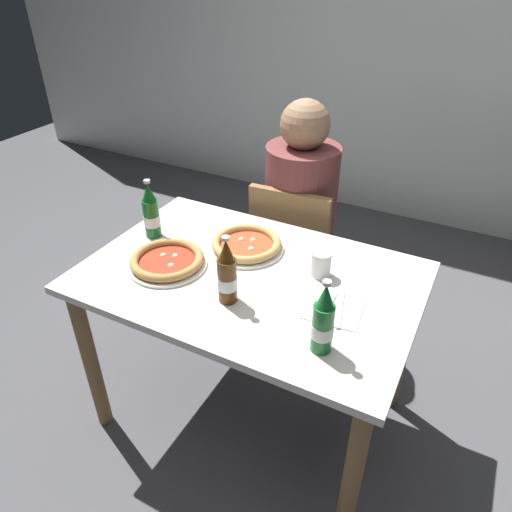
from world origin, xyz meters
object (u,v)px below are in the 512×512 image
Objects in this scene: chair_behind_table at (295,251)px; diner_seated at (299,228)px; pizza_margherita_near at (246,245)px; beer_bottle_right at (151,213)px; napkin_with_cutlery at (334,308)px; beer_bottle_center at (227,274)px; dining_table_main at (250,299)px; beer_bottle_left at (323,322)px; paper_cup at (321,264)px; pizza_marinara_far at (167,261)px.

diner_seated is at bearing -88.63° from chair_behind_table.
chair_behind_table reaches higher than pizza_margherita_near.
diner_seated reaches higher than beer_bottle_right.
napkin_with_cutlery is at bearing -59.18° from diner_seated.
chair_behind_table is 0.70× the size of diner_seated.
chair_behind_table is 0.86m from beer_bottle_center.
pizza_margherita_near reaches higher than dining_table_main.
diner_seated reaches higher than beer_bottle_left.
diner_seated reaches higher than dining_table_main.
dining_table_main is at bearing -83.08° from diner_seated.
beer_bottle_left is at bearing -63.59° from diner_seated.
beer_bottle_left and beer_bottle_right have the same top height.
dining_table_main is at bearing -152.97° from paper_cup.
diner_seated is 0.66m from paper_cup.
beer_bottle_left is 1.26× the size of napkin_with_cutlery.
beer_bottle_left reaches higher than chair_behind_table.
diner_seated is 4.89× the size of beer_bottle_left.
beer_bottle_left is 1.00× the size of beer_bottle_right.
beer_bottle_center and beer_bottle_right have the same top height.
chair_behind_table is at bearing 96.02° from beer_bottle_center.
paper_cup reaches higher than napkin_with_cutlery.
napkin_with_cutlery is (0.41, -0.65, 0.27)m from chair_behind_table.
chair_behind_table is 0.79m from pizza_marinara_far.
chair_behind_table is 1.02m from beer_bottle_left.
beer_bottle_center is at bearing -72.53° from pizza_margherita_near.
beer_bottle_left is 0.89m from beer_bottle_right.
napkin_with_cutlery is at bearing -7.02° from dining_table_main.
pizza_margherita_near is 1.19× the size of beer_bottle_left.
pizza_marinara_far is 1.19× the size of beer_bottle_center.
beer_bottle_center is at bearing -13.16° from pizza_marinara_far.
beer_bottle_left is 0.22m from napkin_with_cutlery.
beer_bottle_center is (0.01, -0.16, 0.22)m from dining_table_main.
chair_behind_table reaches higher than paper_cup.
beer_bottle_right is at bearing 172.95° from dining_table_main.
chair_behind_table is 8.95× the size of paper_cup.
chair_behind_table is at bearing 53.95° from beer_bottle_right.
paper_cup reaches higher than pizza_margherita_near.
paper_cup is at bearing 111.45° from beer_bottle_left.
diner_seated reaches higher than paper_cup.
beer_bottle_center is at bearing 92.57° from chair_behind_table.
chair_behind_table is 0.78m from beer_bottle_right.
chair_behind_table is at bearing 72.59° from pizza_marinara_far.
pizza_margherita_near is 1.19× the size of beer_bottle_center.
napkin_with_cutlery is (-0.03, 0.19, -0.10)m from beer_bottle_left.
beer_bottle_right is (-0.40, -0.55, 0.37)m from chair_behind_table.
paper_cup is (0.23, 0.12, 0.16)m from dining_table_main.
pizza_marinara_far is 0.25m from beer_bottle_right.
paper_cup is at bearing 118.01° from chair_behind_table.
chair_behind_table is 2.90× the size of pizza_margherita_near.
diner_seated is 4.89× the size of beer_bottle_right.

